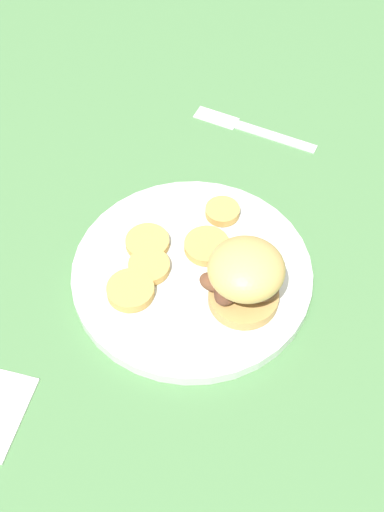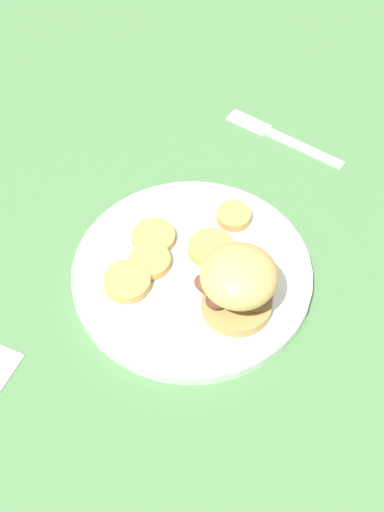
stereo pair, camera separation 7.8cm
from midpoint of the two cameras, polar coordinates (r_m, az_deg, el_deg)
The scene contains 9 objects.
ground_plane at distance 0.82m, azimuth -2.74°, elevation -1.93°, with size 4.00×4.00×0.00m, color #4C7A47.
dinner_plate at distance 0.81m, azimuth -2.77°, elevation -1.56°, with size 0.27×0.27×0.02m.
sandwich at distance 0.74m, azimuth 1.32°, elevation -1.91°, with size 0.09×0.08×0.08m.
potato_round_0 at distance 0.80m, azimuth -6.24°, elevation -1.03°, with size 0.05×0.05×0.01m, color tan.
potato_round_1 at distance 0.85m, azimuth -0.18°, elevation 3.44°, with size 0.04×0.04×0.01m, color tan.
potato_round_2 at distance 0.82m, azimuth -1.54°, elevation 0.64°, with size 0.05×0.05×0.01m, color tan.
potato_round_3 at distance 0.79m, azimuth -7.79°, elevation -2.93°, with size 0.05×0.05×0.01m, color tan.
potato_round_4 at distance 0.82m, azimuth -6.30°, elevation 0.92°, with size 0.05×0.05×0.01m, color tan.
fork at distance 0.98m, azimuth 2.54°, elevation 9.99°, with size 0.11×0.16×0.00m.
Camera 1 is at (-0.24, -0.41, 0.67)m, focal length 50.00 mm.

